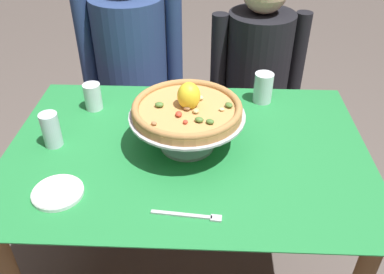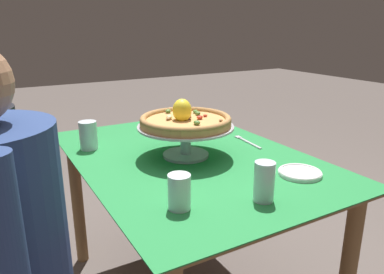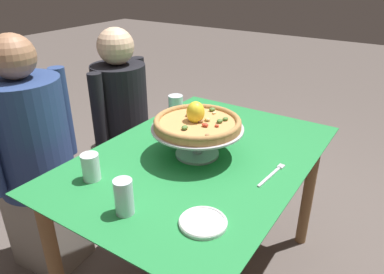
# 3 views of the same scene
# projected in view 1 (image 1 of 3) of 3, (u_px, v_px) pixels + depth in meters

# --- Properties ---
(ground_plane) EXTENTS (14.00, 14.00, 0.00)m
(ground_plane) POSITION_uv_depth(u_px,v_px,m) (188.00, 273.00, 1.86)
(ground_plane) COLOR #5B514C
(dining_table) EXTENTS (1.27, 0.89, 0.72)m
(dining_table) POSITION_uv_depth(u_px,v_px,m) (187.00, 170.00, 1.50)
(dining_table) COLOR olive
(dining_table) RESTS_ON ground
(pizza_stand) EXTENTS (0.40, 0.40, 0.13)m
(pizza_stand) POSITION_uv_depth(u_px,v_px,m) (187.00, 124.00, 1.40)
(pizza_stand) COLOR #B7B7C1
(pizza_stand) RESTS_ON dining_table
(pizza) EXTENTS (0.37, 0.37, 0.11)m
(pizza) POSITION_uv_depth(u_px,v_px,m) (187.00, 108.00, 1.36)
(pizza) COLOR tan
(pizza) RESTS_ON pizza_stand
(water_glass_back_left) EXTENTS (0.07, 0.07, 0.11)m
(water_glass_back_left) POSITION_uv_depth(u_px,v_px,m) (93.00, 98.00, 1.63)
(water_glass_back_left) COLOR white
(water_glass_back_left) RESTS_ON dining_table
(water_glass_back_right) EXTENTS (0.08, 0.08, 0.12)m
(water_glass_back_right) POSITION_uv_depth(u_px,v_px,m) (263.00, 89.00, 1.67)
(water_glass_back_right) COLOR silver
(water_glass_back_right) RESTS_ON dining_table
(water_glass_side_left) EXTENTS (0.06, 0.06, 0.13)m
(water_glass_side_left) POSITION_uv_depth(u_px,v_px,m) (51.00, 132.00, 1.42)
(water_glass_side_left) COLOR silver
(water_glass_side_left) RESTS_ON dining_table
(side_plate) EXTENTS (0.16, 0.16, 0.02)m
(side_plate) POSITION_uv_depth(u_px,v_px,m) (58.00, 192.00, 1.24)
(side_plate) COLOR white
(side_plate) RESTS_ON dining_table
(dinner_fork) EXTENTS (0.21, 0.04, 0.01)m
(dinner_fork) POSITION_uv_depth(u_px,v_px,m) (190.00, 216.00, 1.17)
(dinner_fork) COLOR #B7B7C1
(dinner_fork) RESTS_ON dining_table
(diner_left) EXTENTS (0.51, 0.39, 1.22)m
(diner_left) POSITION_uv_depth(u_px,v_px,m) (133.00, 79.00, 2.12)
(diner_left) COLOR gray
(diner_left) RESTS_ON ground
(diner_right) EXTENTS (0.48, 0.36, 1.16)m
(diner_right) POSITION_uv_depth(u_px,v_px,m) (255.00, 86.00, 2.15)
(diner_right) COLOR gray
(diner_right) RESTS_ON ground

